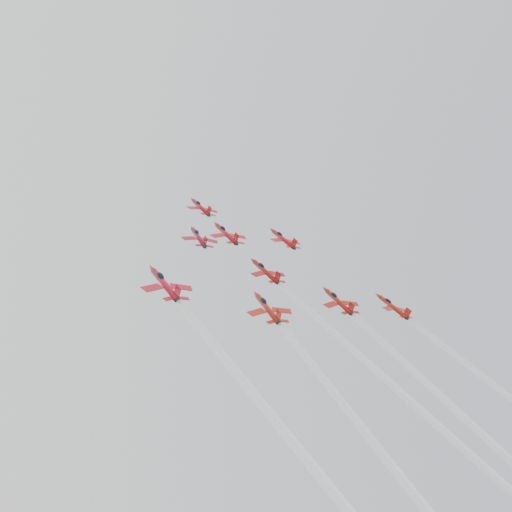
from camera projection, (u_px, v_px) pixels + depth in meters
jet_lead at (201, 207)px, 160.41m from camera, size 9.74×12.09×8.92m
jet_row2_left at (198, 237)px, 137.68m from camera, size 9.44×11.72×8.65m
jet_row2_center at (226, 233)px, 146.63m from camera, size 10.27×12.75×9.40m
jet_row2_right at (283, 238)px, 158.08m from camera, size 9.96×12.36×9.12m
jet_center at (386, 398)px, 95.67m from camera, size 9.36×83.62×60.23m
jet_rear_farleft at (297, 491)px, 68.38m from camera, size 10.54×94.14×67.81m
jet_rear_left at (422, 487)px, 76.82m from camera, size 9.58×85.58×61.64m
jet_rear_right at (490, 443)px, 93.13m from camera, size 9.37×83.67×60.27m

